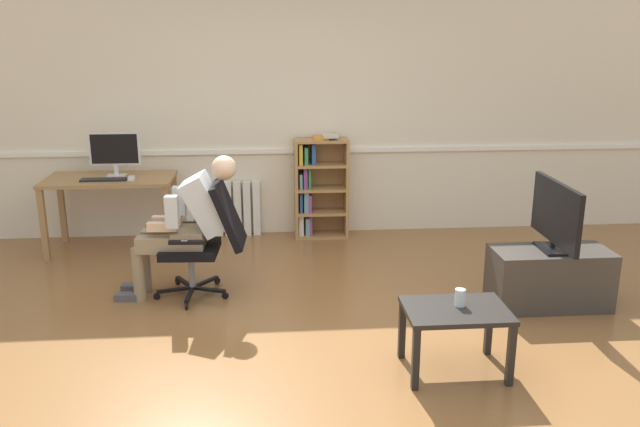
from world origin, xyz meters
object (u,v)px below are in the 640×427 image
tv_screen (556,215)px  computer_mouse (131,178)px  computer_desk (110,188)px  office_chair (208,236)px  imac_monitor (115,151)px  tv_stand (549,278)px  bookshelf (317,188)px  drinking_glass (460,297)px  keyboard (104,180)px  coffee_table (456,318)px  person_seated (187,222)px  radiator (223,209)px

tv_screen → computer_mouse: bearing=67.1°
computer_desk → office_chair: 1.68m
imac_monitor → tv_stand: imac_monitor is taller
computer_mouse → office_chair: size_ratio=0.10×
bookshelf → office_chair: size_ratio=1.14×
bookshelf → drinking_glass: 3.05m
computer_mouse → tv_screen: bearing=-24.2°
keyboard → office_chair: office_chair is taller
tv_stand → coffee_table: bearing=-137.5°
keyboard → person_seated: bearing=-50.9°
person_seated → keyboard: bearing=-137.6°
keyboard → drinking_glass: keyboard is taller
imac_monitor → drinking_glass: imac_monitor is taller
coffee_table → tv_stand: bearing=42.5°
keyboard → coffee_table: size_ratio=0.66×
person_seated → drinking_glass: size_ratio=10.52×
bookshelf → tv_stand: size_ratio=1.19×
computer_mouse → coffee_table: bearing=-45.7°
imac_monitor → bookshelf: (2.05, 0.21, -0.47)m
computer_desk → keyboard: bearing=-98.7°
drinking_glass → bookshelf: bearing=103.2°
radiator → drinking_glass: 3.52m
tv_stand → person_seated: bearing=171.1°
imac_monitor → coffee_table: 3.94m
bookshelf → coffee_table: (0.67, -3.00, -0.16)m
tv_stand → drinking_glass: size_ratio=8.22×
imac_monitor → tv_stand: bearing=-25.7°
radiator → tv_screen: 3.51m
radiator → drinking_glass: bearing=-60.8°
radiator → office_chair: office_chair is taller
office_chair → tv_stand: bearing=84.1°
computer_mouse → person_seated: size_ratio=0.08×
computer_desk → bookshelf: (2.11, 0.29, -0.11)m
drinking_glass → tv_stand: bearing=42.2°
radiator → tv_screen: (2.75, -2.13, 0.47)m
tv_stand → drinking_glass: 1.42m
coffee_table → drinking_glass: (0.03, 0.04, 0.13)m
computer_desk → imac_monitor: size_ratio=2.52×
computer_desk → keyboard: 0.18m
computer_desk → computer_mouse: computer_mouse is taller
office_chair → person_seated: bearing=-90.0°
computer_desk → coffee_table: 3.89m
drinking_glass → computer_mouse: bearing=135.1°
tv_screen → drinking_glass: 1.42m
imac_monitor → computer_mouse: (0.18, -0.20, -0.24)m
imac_monitor → office_chair: bearing=-53.4°
person_seated → tv_stand: size_ratio=1.28×
keyboard → coffee_table: bearing=-42.6°
radiator → bookshelf: bearing=-5.6°
person_seated → tv_screen: bearing=84.5°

